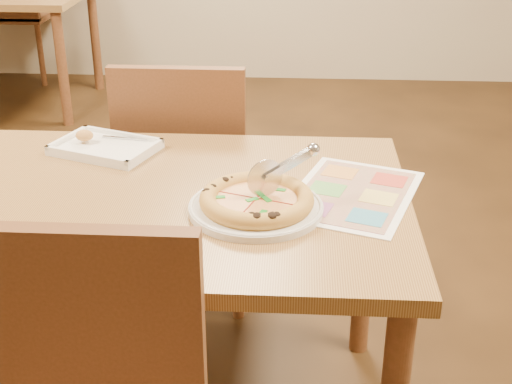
# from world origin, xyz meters

# --- Properties ---
(dining_table) EXTENTS (1.30, 0.85, 0.72)m
(dining_table) POSITION_xyz_m (0.00, 0.00, 0.63)
(dining_table) COLOR olive
(dining_table) RESTS_ON ground
(chair_far) EXTENTS (0.42, 0.42, 0.47)m
(chair_far) POSITION_xyz_m (-0.00, 0.60, 0.57)
(chair_far) COLOR brown
(chair_far) RESTS_ON ground
(bg_chair_far) EXTENTS (0.42, 0.42, 0.47)m
(bg_chair_far) POSITION_xyz_m (-1.60, 3.30, 0.57)
(bg_chair_far) COLOR brown
(bg_chair_far) RESTS_ON ground
(plate) EXTENTS (0.36, 0.36, 0.02)m
(plate) POSITION_xyz_m (0.28, -0.07, 0.73)
(plate) COLOR silver
(plate) RESTS_ON dining_table
(pizza) EXTENTS (0.27, 0.27, 0.04)m
(pizza) POSITION_xyz_m (0.28, -0.07, 0.75)
(pizza) COLOR #E5AB4E
(pizza) RESTS_ON plate
(pizza_cutter) EXTENTS (0.16, 0.10, 0.10)m
(pizza_cutter) POSITION_xyz_m (0.33, -0.04, 0.82)
(pizza_cutter) COLOR silver
(pizza_cutter) RESTS_ON pizza
(appetizer_tray) EXTENTS (0.32, 0.27, 0.05)m
(appetizer_tray) POSITION_xyz_m (-0.17, 0.28, 0.73)
(appetizer_tray) COLOR white
(appetizer_tray) RESTS_ON dining_table
(menu) EXTENTS (0.39, 0.46, 0.00)m
(menu) POSITION_xyz_m (0.51, 0.03, 0.72)
(menu) COLOR white
(menu) RESTS_ON dining_table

